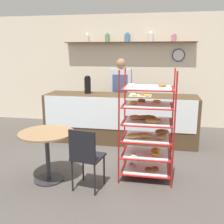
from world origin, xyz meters
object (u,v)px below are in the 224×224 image
object	(u,v)px
person_worker	(121,93)
donut_tray_counter	(140,95)
cafe_chair	(85,154)
pastry_rack	(147,129)
cafe_table	(47,144)
coffee_carafe	(88,85)

from	to	relation	value
person_worker	donut_tray_counter	xyz separation A→B (m)	(0.48, -0.61, 0.08)
donut_tray_counter	cafe_chair	bearing A→B (deg)	-105.08
pastry_rack	person_worker	xyz separation A→B (m)	(-0.70, 2.05, 0.18)
cafe_table	coffee_carafe	size ratio (longest dim) A/B	2.09
cafe_table	donut_tray_counter	xyz separation A→B (m)	(1.15, 1.81, 0.44)
cafe_chair	pastry_rack	bearing A→B (deg)	-134.24
cafe_chair	coffee_carafe	distance (m)	2.27
cafe_table	cafe_chair	xyz separation A→B (m)	(0.61, -0.19, -0.02)
donut_tray_counter	person_worker	bearing A→B (deg)	128.03
cafe_chair	donut_tray_counter	distance (m)	2.12
coffee_carafe	donut_tray_counter	distance (m)	1.11
pastry_rack	donut_tray_counter	xyz separation A→B (m)	(-0.22, 1.44, 0.25)
cafe_table	donut_tray_counter	bearing A→B (deg)	57.53
pastry_rack	cafe_chair	xyz separation A→B (m)	(-0.76, -0.56, -0.21)
cafe_table	coffee_carafe	distance (m)	2.02
person_worker	cafe_chair	xyz separation A→B (m)	(-0.06, -2.60, -0.39)
pastry_rack	person_worker	distance (m)	2.17
pastry_rack	coffee_carafe	xyz separation A→B (m)	(-1.31, 1.56, 0.41)
pastry_rack	person_worker	world-z (taller)	person_worker
donut_tray_counter	pastry_rack	bearing A→B (deg)	-81.22
pastry_rack	donut_tray_counter	bearing A→B (deg)	98.78
donut_tray_counter	cafe_table	bearing A→B (deg)	-122.47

